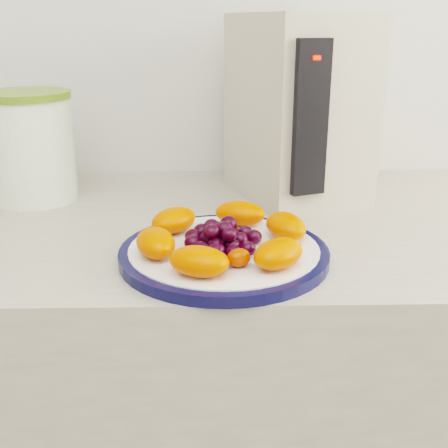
{
  "coord_description": "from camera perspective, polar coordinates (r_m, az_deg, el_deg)",
  "views": [
    {
      "loc": [
        0.07,
        0.34,
        1.2
      ],
      "look_at": [
        0.09,
        1.03,
        0.95
      ],
      "focal_mm": 45.0,
      "sensor_mm": 36.0,
      "label": 1
    }
  ],
  "objects": [
    {
      "name": "plate_rim",
      "position": [
        0.75,
        0.0,
        -3.05
      ],
      "size": [
        0.28,
        0.28,
        0.01
      ],
      "primitive_type": "cylinder",
      "color": "#0A0D36",
      "rests_on": "counter"
    },
    {
      "name": "counter",
      "position": [
        1.14,
        -4.99,
        -21.22
      ],
      "size": [
        3.5,
        0.6,
        0.9
      ],
      "primitive_type": "cube",
      "color": "#AFA796",
      "rests_on": "floor"
    },
    {
      "name": "appliance_body",
      "position": [
        1.0,
        7.44,
        11.53
      ],
      "size": [
        0.25,
        0.3,
        0.31
      ],
      "primitive_type": "cube",
      "rotation": [
        0.0,
        0.0,
        0.33
      ],
      "color": "#BDB6A0",
      "rests_on": "counter"
    },
    {
      "name": "appliance_led",
      "position": [
        0.85,
        9.39,
        16.33
      ],
      "size": [
        0.01,
        0.01,
        0.01
      ],
      "primitive_type": "cube",
      "rotation": [
        0.0,
        0.0,
        0.33
      ],
      "color": "#FF0C05",
      "rests_on": "appliance_panel"
    },
    {
      "name": "canister",
      "position": [
        1.04,
        -19.03,
        7.09
      ],
      "size": [
        0.16,
        0.16,
        0.18
      ],
      "primitive_type": "cylinder",
      "rotation": [
        0.0,
        0.0,
        -0.09
      ],
      "color": "#40721D",
      "rests_on": "counter"
    },
    {
      "name": "plate_face",
      "position": [
        0.75,
        0.0,
        -2.98
      ],
      "size": [
        0.25,
        0.25,
        0.02
      ],
      "primitive_type": "cylinder",
      "color": "white",
      "rests_on": "counter"
    },
    {
      "name": "appliance_panel",
      "position": [
        0.87,
        8.74,
        10.48
      ],
      "size": [
        0.06,
        0.03,
        0.23
      ],
      "primitive_type": "cube",
      "rotation": [
        0.0,
        0.0,
        0.33
      ],
      "color": "black",
      "rests_on": "appliance_body"
    },
    {
      "name": "fruit_plate",
      "position": [
        0.74,
        -0.2,
        -1.24
      ],
      "size": [
        0.24,
        0.24,
        0.04
      ],
      "color": "#F03E00",
      "rests_on": "plate_face"
    },
    {
      "name": "canister_lid",
      "position": [
        1.02,
        -19.63,
        12.25
      ],
      "size": [
        0.17,
        0.17,
        0.01
      ],
      "primitive_type": "cylinder",
      "rotation": [
        0.0,
        0.0,
        -0.09
      ],
      "color": "olive",
      "rests_on": "canister"
    }
  ]
}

